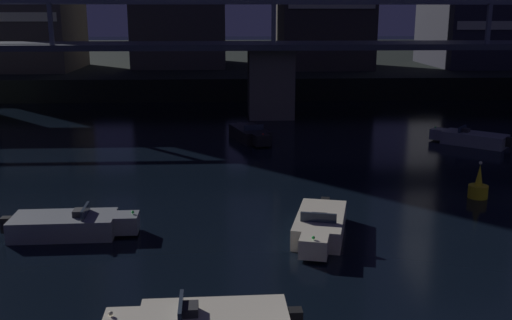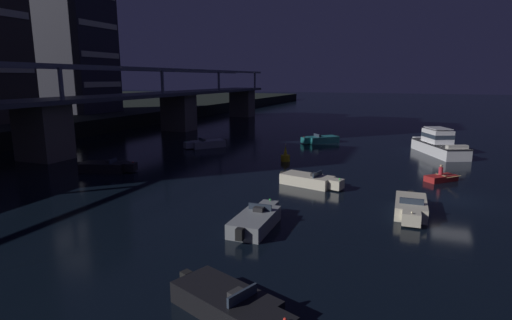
{
  "view_description": "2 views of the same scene",
  "coord_description": "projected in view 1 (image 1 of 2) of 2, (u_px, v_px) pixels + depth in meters",
  "views": [
    {
      "loc": [
        -3.59,
        -11.34,
        8.44
      ],
      "look_at": [
        -2.24,
        15.93,
        1.58
      ],
      "focal_mm": 41.57,
      "sensor_mm": 36.0,
      "label": 1
    },
    {
      "loc": [
        -29.16,
        2.94,
        8.07
      ],
      "look_at": [
        1.23,
        14.93,
        1.37
      ],
      "focal_mm": 28.15,
      "sensor_mm": 36.0,
      "label": 2
    }
  ],
  "objects": [
    {
      "name": "channel_buoy",
      "position": [
        478.0,
        188.0,
        27.53
      ],
      "size": [
        0.9,
        0.9,
        1.76
      ],
      "color": "yellow",
      "rests_on": "ground"
    },
    {
      "name": "speedboat_near_center",
      "position": [
        471.0,
        138.0,
        38.54
      ],
      "size": [
        4.57,
        4.17,
        1.16
      ],
      "color": "gray",
      "rests_on": "ground"
    },
    {
      "name": "river_bridge",
      "position": [
        270.0,
        65.0,
        48.25
      ],
      "size": [
        105.43,
        6.4,
        9.38
      ],
      "color": "#605B51",
      "rests_on": "ground"
    },
    {
      "name": "speedboat_far_left",
      "position": [
        320.0,
        226.0,
        22.8
      ],
      "size": [
        2.7,
        5.2,
        1.16
      ],
      "color": "beige",
      "rests_on": "ground"
    },
    {
      "name": "speedboat_mid_left",
      "position": [
        251.0,
        134.0,
        39.93
      ],
      "size": [
        2.83,
        5.17,
        1.16
      ],
      "color": "black",
      "rests_on": "ground"
    },
    {
      "name": "speedboat_far_right",
      "position": [
        70.0,
        225.0,
        22.91
      ],
      "size": [
        5.21,
        1.9,
        1.16
      ],
      "color": "gray",
      "rests_on": "ground"
    },
    {
      "name": "far_riverbank",
      "position": [
        249.0,
        58.0,
        95.51
      ],
      "size": [
        240.0,
        80.0,
        2.2
      ],
      "primitive_type": "cube",
      "color": "black",
      "rests_on": "ground"
    }
  ]
}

